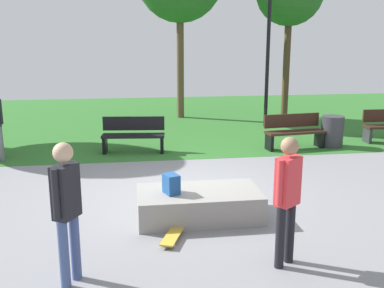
# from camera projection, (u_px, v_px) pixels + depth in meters

# --- Properties ---
(ground_plane) EXTENTS (28.00, 28.00, 0.00)m
(ground_plane) POSITION_uv_depth(u_px,v_px,m) (181.00, 193.00, 8.56)
(ground_plane) COLOR gray
(grass_lawn) EXTENTS (26.60, 11.65, 0.01)m
(grass_lawn) POSITION_uv_depth(u_px,v_px,m) (155.00, 118.00, 16.43)
(grass_lawn) COLOR #2D6B28
(grass_lawn) RESTS_ON ground_plane
(concrete_ledge) EXTENTS (2.01, 1.08, 0.46)m
(concrete_ledge) POSITION_uv_depth(u_px,v_px,m) (199.00, 204.00, 7.36)
(concrete_ledge) COLOR gray
(concrete_ledge) RESTS_ON ground_plane
(backpack_on_ledge) EXTENTS (0.28, 0.33, 0.32)m
(backpack_on_ledge) POSITION_uv_depth(u_px,v_px,m) (171.00, 184.00, 7.16)
(backpack_on_ledge) COLOR #1E4C8C
(backpack_on_ledge) RESTS_ON concrete_ledge
(skater_performing_trick) EXTENTS (0.38, 0.35, 1.72)m
(skater_performing_trick) POSITION_uv_depth(u_px,v_px,m) (287.00, 192.00, 5.64)
(skater_performing_trick) COLOR black
(skater_performing_trick) RESTS_ON ground_plane
(skater_watching) EXTENTS (0.33, 0.39, 1.76)m
(skater_watching) POSITION_uv_depth(u_px,v_px,m) (66.00, 203.00, 5.19)
(skater_watching) COLOR #3F5184
(skater_watching) RESTS_ON ground_plane
(skateboard_by_ledge) EXTENTS (0.47, 0.82, 0.08)m
(skateboard_by_ledge) POSITION_uv_depth(u_px,v_px,m) (173.00, 234.00, 6.62)
(skateboard_by_ledge) COLOR gold
(skateboard_by_ledge) RESTS_ON ground_plane
(park_bench_by_oak) EXTENTS (1.64, 0.63, 0.91)m
(park_bench_by_oak) POSITION_uv_depth(u_px,v_px,m) (133.00, 134.00, 11.52)
(park_bench_by_oak) COLOR black
(park_bench_by_oak) RESTS_ON ground_plane
(park_bench_far_left) EXTENTS (1.65, 0.66, 0.91)m
(park_bench_far_left) POSITION_uv_depth(u_px,v_px,m) (294.00, 131.00, 11.94)
(park_bench_far_left) COLOR #331E14
(park_bench_far_left) RESTS_ON ground_plane
(lamp_post) EXTENTS (0.28, 0.28, 4.40)m
(lamp_post) POSITION_uv_depth(u_px,v_px,m) (268.00, 45.00, 14.39)
(lamp_post) COLOR black
(lamp_post) RESTS_ON ground_plane
(trash_bin) EXTENTS (0.60, 0.60, 0.84)m
(trash_bin) POSITION_uv_depth(u_px,v_px,m) (332.00, 131.00, 12.12)
(trash_bin) COLOR #333338
(trash_bin) RESTS_ON ground_plane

